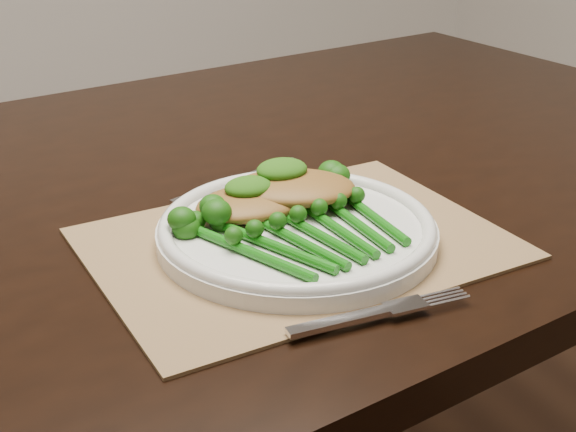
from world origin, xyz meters
name	(u,v)px	position (x,y,z in m)	size (l,w,h in m)	color
dining_table	(221,420)	(0.12, -0.01, 0.38)	(1.72, 1.13, 0.75)	black
placemat	(297,243)	(0.13, -0.22, 0.75)	(0.40, 0.29, 0.00)	olive
dinner_plate	(297,229)	(0.13, -0.22, 0.77)	(0.28, 0.28, 0.03)	white
knife	(227,185)	(0.12, -0.06, 0.76)	(0.19, 0.08, 0.01)	silver
fork	(391,309)	(0.15, -0.38, 0.76)	(0.17, 0.02, 0.01)	silver
chicken_fillet_left	(253,202)	(0.11, -0.18, 0.78)	(0.12, 0.08, 0.02)	olive
chicken_fillet_right	(293,188)	(0.15, -0.17, 0.79)	(0.13, 0.09, 0.03)	olive
pesto_dollop_left	(249,187)	(0.11, -0.17, 0.80)	(0.05, 0.04, 0.02)	#19490A
pesto_dollop_right	(282,170)	(0.15, -0.16, 0.80)	(0.06, 0.05, 0.02)	#19490A
broccolini_bundle	(312,231)	(0.14, -0.25, 0.78)	(0.21, 0.22, 0.04)	#105C0C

